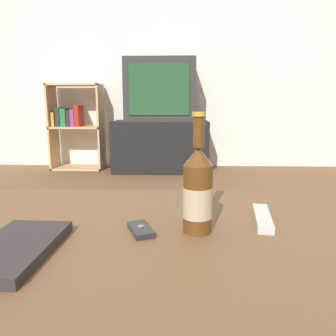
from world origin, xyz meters
TOP-DOWN VIEW (x-y plane):
  - back_wall at (0.00, 3.02)m, footprint 8.00×0.05m
  - coffee_table at (0.00, 0.00)m, footprint 1.21×0.81m
  - tv_stand at (-0.14, 2.71)m, footprint 0.99×0.47m
  - television at (-0.14, 2.71)m, footprint 0.71×0.49m
  - bookshelf at (-1.09, 2.81)m, footprint 0.55×0.30m
  - beer_bottle at (0.10, 0.02)m, footprint 0.07×0.07m
  - cell_phone at (-0.04, 0.01)m, footprint 0.08×0.11m
  - remote_control at (0.28, 0.10)m, footprint 0.07×0.19m
  - table_book at (-0.29, -0.11)m, footprint 0.16×0.28m

SIDE VIEW (x-z plane):
  - tv_stand at x=-0.14m, z-range 0.00..0.53m
  - coffee_table at x=0.00m, z-range 0.15..0.56m
  - cell_phone at x=-0.04m, z-range 0.40..0.42m
  - remote_control at x=0.28m, z-range 0.40..0.42m
  - table_book at x=-0.29m, z-range 0.40..0.43m
  - bookshelf at x=-1.09m, z-range 0.04..0.95m
  - beer_bottle at x=0.10m, z-range 0.36..0.65m
  - television at x=-0.14m, z-range 0.53..1.16m
  - back_wall at x=0.00m, z-range 0.00..2.60m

